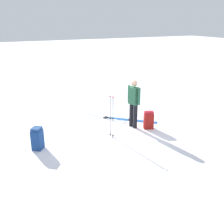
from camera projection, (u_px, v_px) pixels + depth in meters
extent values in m
plane|color=white|center=(112.00, 131.00, 8.94)|extent=(80.00, 80.00, 0.00)
cylinder|color=black|center=(135.00, 116.00, 9.09)|extent=(0.14, 0.14, 0.85)
cylinder|color=black|center=(131.00, 115.00, 9.24)|extent=(0.14, 0.14, 0.85)
cube|color=#22553A|center=(134.00, 96.00, 8.92)|extent=(0.38, 0.30, 0.60)
cylinder|color=#22553A|center=(139.00, 96.00, 8.74)|extent=(0.09, 0.09, 0.58)
cylinder|color=#22553A|center=(129.00, 93.00, 9.08)|extent=(0.09, 0.09, 0.58)
sphere|color=tan|center=(134.00, 83.00, 8.77)|extent=(0.22, 0.22, 0.22)
cube|color=silver|center=(107.00, 118.00, 10.15)|extent=(1.59, 0.94, 0.02)
cube|color=black|center=(107.00, 117.00, 10.14)|extent=(0.15, 0.12, 0.03)
cube|color=silver|center=(105.00, 118.00, 10.07)|extent=(1.59, 0.94, 0.02)
cube|color=black|center=(105.00, 118.00, 10.06)|extent=(0.15, 0.12, 0.03)
cube|color=#285FAF|center=(131.00, 120.00, 9.95)|extent=(1.38, 1.54, 0.02)
cube|color=black|center=(131.00, 119.00, 9.94)|extent=(0.14, 0.15, 0.03)
cube|color=#285FAF|center=(130.00, 120.00, 9.85)|extent=(1.38, 1.54, 0.02)
cube|color=black|center=(130.00, 120.00, 9.85)|extent=(0.14, 0.15, 0.03)
cube|color=navy|center=(38.00, 140.00, 7.64)|extent=(0.41, 0.41, 0.60)
cube|color=navy|center=(36.00, 129.00, 7.52)|extent=(0.37, 0.36, 0.08)
cube|color=maroon|center=(149.00, 121.00, 9.08)|extent=(0.31, 0.38, 0.55)
cube|color=maroon|center=(149.00, 113.00, 8.97)|extent=(0.28, 0.34, 0.08)
cylinder|color=black|center=(113.00, 118.00, 8.27)|extent=(0.02, 0.02, 1.33)
sphere|color=#A51919|center=(113.00, 97.00, 8.03)|extent=(0.05, 0.05, 0.05)
cylinder|color=black|center=(113.00, 136.00, 8.47)|extent=(0.07, 0.07, 0.01)
cylinder|color=black|center=(110.00, 117.00, 8.36)|extent=(0.02, 0.02, 1.33)
sphere|color=#A51919|center=(110.00, 96.00, 8.12)|extent=(0.05, 0.05, 0.05)
cylinder|color=black|center=(110.00, 134.00, 8.56)|extent=(0.07, 0.07, 0.01)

